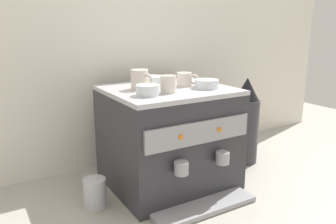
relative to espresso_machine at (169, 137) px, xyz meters
name	(u,v)px	position (x,y,z in m)	size (l,w,h in m)	color
ground_plane	(168,182)	(0.00, 0.00, -0.22)	(4.00, 4.00, 0.00)	#9E998E
tiled_backsplash_wall	(132,55)	(0.00, 0.37, 0.34)	(2.80, 0.03, 1.13)	silver
espresso_machine	(169,137)	(0.00, 0.00, 0.00)	(0.52, 0.58, 0.45)	#2D2D33
ceramic_cup_0	(140,80)	(-0.12, 0.03, 0.27)	(0.07, 0.12, 0.08)	beige
ceramic_cup_1	(168,84)	(-0.05, -0.09, 0.26)	(0.08, 0.09, 0.07)	beige
ceramic_cup_2	(185,79)	(0.09, 0.00, 0.26)	(0.09, 0.08, 0.06)	beige
ceramic_bowl_0	(207,84)	(0.14, -0.09, 0.24)	(0.10, 0.10, 0.04)	silver
ceramic_bowl_1	(148,90)	(-0.15, -0.10, 0.25)	(0.09, 0.09, 0.04)	silver
ceramic_bowl_2	(154,80)	(-0.01, 0.12, 0.24)	(0.11, 0.11, 0.04)	silver
coffee_grinder	(245,122)	(0.48, 0.01, 0.00)	(0.14, 0.14, 0.46)	#333338
milk_pitcher	(95,193)	(-0.37, -0.03, -0.16)	(0.09, 0.09, 0.12)	#B7B7BC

